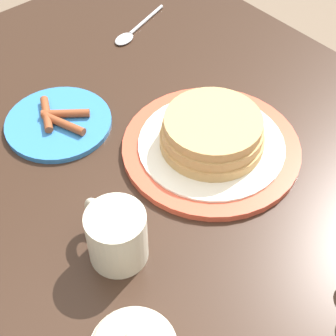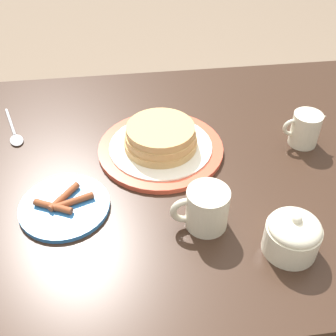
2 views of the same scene
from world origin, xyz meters
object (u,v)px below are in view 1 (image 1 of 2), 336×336
side_plate_bacon (59,122)px  spoon (132,32)px  coffee_mug (116,234)px  pancake_plate (212,139)px

side_plate_bacon → spoon: side_plate_bacon is taller
coffee_mug → spoon: (0.40, -0.34, -0.04)m
pancake_plate → coffee_mug: coffee_mug is taller
side_plate_bacon → coffee_mug: bearing=164.2°
pancake_plate → spoon: bearing=-17.0°
coffee_mug → spoon: size_ratio=0.67×
coffee_mug → side_plate_bacon: bearing=-15.8°
pancake_plate → coffee_mug: 0.24m
side_plate_bacon → coffee_mug: (-0.27, 0.08, 0.04)m
pancake_plate → coffee_mug: (-0.06, 0.23, 0.02)m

